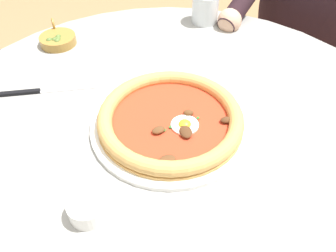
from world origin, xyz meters
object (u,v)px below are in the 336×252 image
Objects in this scene: pizza_on_plate at (171,121)px; ramekin_capers at (87,208)px; dining_table at (170,167)px; cafe_chair_diner at (315,46)px; water_glass at (205,10)px; olive_pan at (58,40)px; diner_person at (298,62)px; steak_knife at (33,92)px.

pizza_on_plate is 5.16× the size of ramekin_capers.
cafe_chair_diner reaches higher than dining_table.
cafe_chair_diner reaches higher than water_glass.
water_glass is 0.43m from olive_pan.
water_glass is (-0.43, -0.16, 0.17)m from dining_table.
diner_person reaches higher than cafe_chair_diner.
ramekin_capers is 1.01m from diner_person.
diner_person is (-0.73, 0.09, -0.09)m from dining_table.
cafe_chair_diner is at bearing 173.18° from pizza_on_plate.
steak_knife is 0.36m from ramekin_capers.
olive_pan is at bearing -129.11° from ramekin_capers.
dining_table is at bearing 20.26° from water_glass.
olive_pan reaches higher than ramekin_capers.
water_glass is 0.75× the size of olive_pan.
pizza_on_plate is at bearing 103.55° from steak_knife.
ramekin_capers is 0.05× the size of diner_person.
steak_knife is at bearing -75.96° from dining_table.
pizza_on_plate is 0.28× the size of diner_person.
diner_person reaches higher than dining_table.
water_glass is 0.47m from diner_person.
ramekin_capers is (0.25, -0.00, -0.00)m from pizza_on_plate.
diner_person is (-0.30, 0.25, -0.26)m from water_glass.
steak_knife reaches higher than dining_table.
ramekin_capers is at bearing -0.15° from dining_table.
pizza_on_plate is 0.34m from steak_knife.
olive_pan reaches higher than dining_table.
olive_pan is at bearing -39.50° from water_glass.
steak_knife is 0.21m from olive_pan.
pizza_on_plate is (0.00, 0.00, 0.15)m from dining_table.
olive_pan is (-0.10, -0.43, 0.15)m from dining_table.
pizza_on_plate is 0.77m from diner_person.
dining_table is 0.91× the size of diner_person.
cafe_chair_diner is at bearing 145.06° from olive_pan.
olive_pan is (-0.18, -0.11, 0.01)m from steak_knife.
water_glass reaches higher than ramekin_capers.
cafe_chair_diner is at bearing 148.84° from water_glass.
olive_pan is 0.12× the size of cafe_chair_diner.
diner_person is (-0.63, 0.52, -0.24)m from olive_pan.
olive_pan is at bearing -149.49° from steak_knife.
ramekin_capers is (0.25, -0.00, 0.15)m from dining_table.
water_glass reaches higher than steak_knife.
cafe_chair_diner reaches higher than pizza_on_plate.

